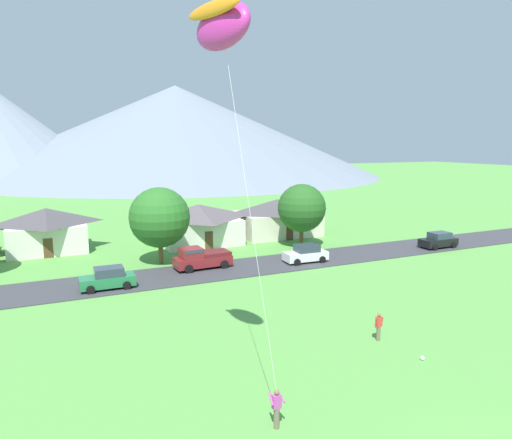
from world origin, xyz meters
name	(u,v)px	position (x,y,z in m)	size (l,w,h in m)	color
road_strip	(220,270)	(0.00, 28.98, 0.04)	(160.00, 6.16, 0.08)	#38383D
mountain_central_ridge	(228,140)	(56.90, 174.79, 12.28)	(86.91, 86.91, 24.55)	gray
mountain_far_west_ridge	(176,131)	(28.53, 151.35, 15.41)	(139.90, 139.90, 30.81)	slate
house_leftmost	(198,223)	(1.74, 41.07, 2.32)	(9.32, 8.13, 4.48)	silver
house_left_center	(47,229)	(-14.12, 43.78, 2.40)	(8.27, 7.08, 4.63)	silver
house_right_center	(277,217)	(12.05, 41.35, 2.33)	(10.51, 7.27, 4.51)	beige
tree_left_of_center	(302,208)	(11.56, 34.41, 4.34)	(5.30, 5.30, 7.00)	#4C3823
tree_center	(160,218)	(-4.31, 33.75, 4.46)	(5.74, 5.74, 7.34)	brown
parked_car_green_west_end	(108,278)	(-9.93, 27.66, 0.87)	(4.21, 2.10, 1.68)	#237042
parked_car_black_mid_west	(438,240)	(24.90, 27.53, 0.87)	(4.21, 2.10, 1.68)	black
parked_car_white_mid_east	(306,254)	(8.49, 28.24, 0.87)	(4.28, 2.23, 1.68)	white
pickup_truck_maroon_west_side	(201,258)	(-1.40, 30.20, 1.06)	(5.29, 2.52, 1.99)	maroon
kite_flyer_with_kite	(222,31)	(-6.96, 9.14, 15.88)	(2.47, 5.05, 17.12)	#70604C
watcher_person	(379,326)	(3.30, 11.12, 0.88)	(0.56, 0.24, 1.68)	#70604C
soccer_ball	(422,358)	(3.84, 8.16, 0.12)	(0.24, 0.24, 0.24)	white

